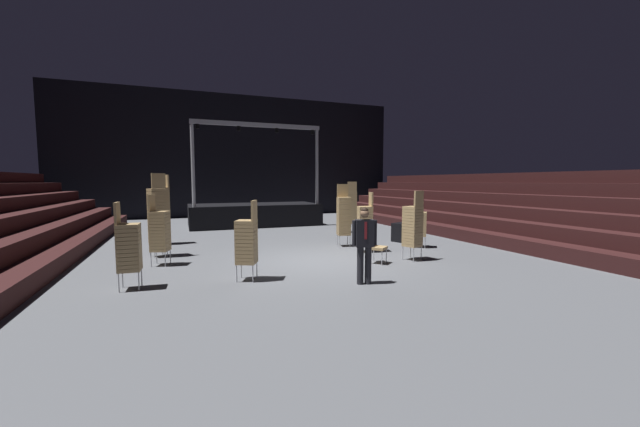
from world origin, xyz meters
name	(u,v)px	position (x,y,z in m)	size (l,w,h in m)	color
ground_plane	(316,263)	(0.00, 0.00, -0.05)	(22.00, 30.00, 0.10)	#515459
arena_end_wall	(238,156)	(0.00, 15.00, 4.00)	(22.00, 0.30, 8.00)	black
bleacher_bank_right	(512,206)	(8.75, 1.00, 1.35)	(4.50, 24.00, 2.70)	black
stage_riser	(254,213)	(0.00, 9.46, 0.63)	(6.64, 3.13, 5.17)	black
man_with_tie	(364,241)	(0.19, -2.64, 0.99)	(0.57, 0.32, 1.74)	black
chair_stack_front_left	(420,223)	(4.17, 0.78, 0.86)	(0.62, 0.62, 1.71)	#B2B5BA
chair_stack_front_right	(344,215)	(1.78, 1.95, 1.11)	(0.52, 0.52, 2.22)	#B2B5BA
chair_stack_mid_left	(247,241)	(-2.23, -1.38, 0.94)	(0.58, 0.58, 1.88)	#B2B5BA
chair_stack_mid_right	(159,230)	(-4.21, 1.01, 0.98)	(0.56, 0.56, 1.96)	#B2B5BA
chair_stack_mid_centre	(365,222)	(1.99, 0.72, 0.98)	(0.54, 0.54, 1.96)	#B2B5BA
chair_stack_rear_left	(413,225)	(2.71, -0.88, 1.03)	(0.56, 0.56, 2.05)	#B2B5BA
chair_stack_rear_right	(157,215)	(-4.32, 2.32, 1.28)	(0.58, 0.58, 2.56)	#B2B5BA
chair_stack_rear_centre	(352,207)	(3.61, 5.10, 1.15)	(0.56, 0.56, 2.31)	#B2B5BA
chair_stack_aisle_left	(128,246)	(-4.71, -1.21, 0.94)	(0.46, 0.46, 1.88)	#B2B5BA
chair_stack_aisle_right	(163,210)	(-4.27, 4.69, 1.28)	(0.53, 0.53, 2.56)	#B2B5BA
equipment_road_case	(404,232)	(4.43, 2.09, 0.36)	(0.90, 0.60, 0.71)	black
loose_chair_near_man	(375,244)	(1.49, -0.85, 0.53)	(0.62, 0.62, 0.95)	#B2B5BA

